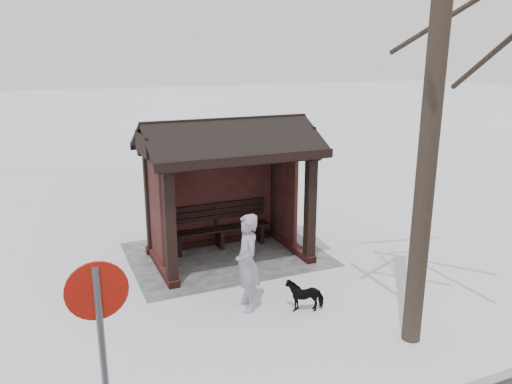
# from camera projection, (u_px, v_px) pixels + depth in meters

# --- Properties ---
(ground) EXTENTS (120.00, 120.00, 0.00)m
(ground) POSITION_uv_depth(u_px,v_px,m) (229.00, 258.00, 11.03)
(ground) COLOR white
(ground) RESTS_ON ground
(trampled_patch) EXTENTS (4.20, 3.20, 0.02)m
(trampled_patch) POSITION_uv_depth(u_px,v_px,m) (226.00, 254.00, 11.21)
(trampled_patch) COLOR #939398
(trampled_patch) RESTS_ON ground
(bus_shelter) EXTENTS (3.60, 2.40, 3.09)m
(bus_shelter) POSITION_uv_depth(u_px,v_px,m) (225.00, 160.00, 10.60)
(bus_shelter) COLOR #351513
(bus_shelter) RESTS_ON ground
(pedestrian) EXTENTS (0.49, 0.68, 1.74)m
(pedestrian) POSITION_uv_depth(u_px,v_px,m) (247.00, 263.00, 8.61)
(pedestrian) COLOR #978BA4
(pedestrian) RESTS_ON ground
(dog) EXTENTS (0.71, 0.48, 0.55)m
(dog) POSITION_uv_depth(u_px,v_px,m) (305.00, 294.00, 8.75)
(dog) COLOR black
(dog) RESTS_ON ground
(road_sign) EXTENTS (0.62, 0.09, 2.42)m
(road_sign) POSITION_uv_depth(u_px,v_px,m) (100.00, 325.00, 4.97)
(road_sign) COLOR slate
(road_sign) RESTS_ON ground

